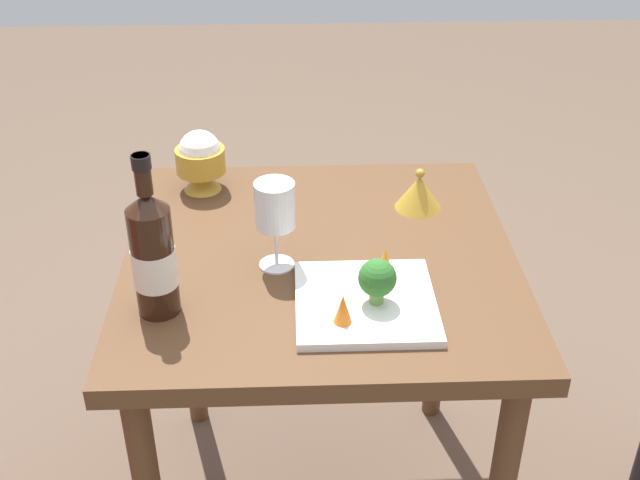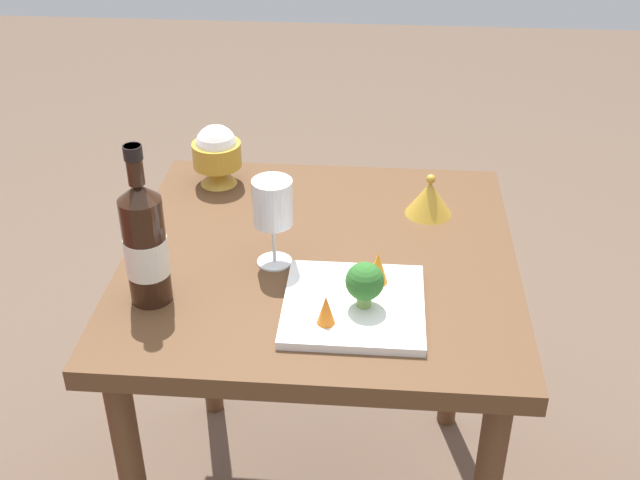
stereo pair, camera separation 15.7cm
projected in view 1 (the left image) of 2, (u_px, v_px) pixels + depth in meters
dining_table at (320, 296)px, 1.65m from camera, size 0.77×0.77×0.75m
wine_bottle at (153, 254)px, 1.37m from camera, size 0.08×0.08×0.30m
wine_glass at (275, 207)px, 1.49m from camera, size 0.08×0.08×0.18m
rice_bowl at (200, 160)px, 1.78m from camera, size 0.11×0.11×0.14m
rice_bowl_lid at (419, 192)px, 1.73m from camera, size 0.10×0.10×0.09m
serving_plate at (365, 302)px, 1.44m from camera, size 0.25×0.25×0.02m
broccoli_floret at (377, 279)px, 1.40m from camera, size 0.07×0.07×0.09m
carrot_garnish_left at (385, 263)px, 1.47m from camera, size 0.04×0.04×0.06m
carrot_garnish_right at (343, 309)px, 1.36m from camera, size 0.03×0.03×0.06m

